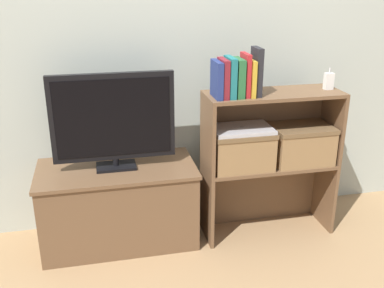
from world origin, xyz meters
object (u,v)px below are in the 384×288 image
(tv, at_px, (113,119))
(book_crimson, at_px, (245,75))
(book_teal, at_px, (230,77))
(book_mustard, at_px, (250,78))
(book_charcoal, at_px, (256,72))
(book_maroon, at_px, (223,78))
(book_forest, at_px, (238,78))
(baby_monitor, at_px, (329,81))
(storage_basket_right, at_px, (301,142))
(laptop, at_px, (242,129))
(tv_stand, at_px, (119,204))
(book_navy, at_px, (217,79))
(storage_basket_left, at_px, (241,147))

(tv, height_order, book_crimson, book_crimson)
(book_teal, distance_m, book_mustard, 0.11)
(book_teal, distance_m, book_charcoal, 0.15)
(tv, bearing_deg, book_maroon, -10.96)
(book_forest, relative_size, baby_monitor, 1.65)
(storage_basket_right, bearing_deg, book_charcoal, -175.78)
(book_teal, distance_m, laptop, 0.32)
(tv_stand, distance_m, book_maroon, 0.95)
(book_crimson, xyz_separation_m, book_charcoal, (0.06, 0.00, 0.01))
(book_maroon, distance_m, book_teal, 0.04)
(baby_monitor, bearing_deg, tv_stand, 176.40)
(storage_basket_right, height_order, laptop, laptop)
(book_crimson, height_order, storage_basket_right, book_crimson)
(tv, bearing_deg, book_charcoal, -8.37)
(tv_stand, xyz_separation_m, book_maroon, (0.58, -0.11, 0.74))
(book_navy, height_order, book_teal, book_teal)
(baby_monitor, bearing_deg, book_teal, -176.39)
(book_maroon, xyz_separation_m, book_charcoal, (0.18, 0.00, 0.03))
(book_navy, distance_m, book_crimson, 0.16)
(book_forest, xyz_separation_m, book_charcoal, (0.10, 0.00, 0.03))
(book_teal, xyz_separation_m, storage_basket_left, (0.09, 0.02, -0.41))
(tv, relative_size, baby_monitor, 5.41)
(book_navy, xyz_separation_m, book_maroon, (0.04, 0.00, 0.00))
(book_maroon, height_order, storage_basket_right, book_maroon)
(book_maroon, distance_m, book_crimson, 0.12)
(storage_basket_left, bearing_deg, book_charcoal, -20.56)
(book_navy, bearing_deg, book_crimson, 0.00)
(tv_stand, height_order, book_forest, book_forest)
(book_maroon, bearing_deg, book_forest, 0.00)
(storage_basket_right, bearing_deg, baby_monitor, 5.95)
(book_maroon, bearing_deg, book_mustard, 0.00)
(book_charcoal, bearing_deg, book_mustard, 180.00)
(laptop, bearing_deg, book_navy, -171.83)
(tv_stand, xyz_separation_m, book_charcoal, (0.76, -0.11, 0.77))
(tv, distance_m, book_navy, 0.60)
(book_teal, distance_m, baby_monitor, 0.60)
(tv, xyz_separation_m, book_crimson, (0.70, -0.11, 0.23))
(book_maroon, xyz_separation_m, book_teal, (0.04, 0.00, 0.00))
(tv, bearing_deg, book_crimson, -9.10)
(book_teal, relative_size, book_crimson, 0.93)
(storage_basket_right, relative_size, laptop, 1.03)
(book_forest, relative_size, storage_basket_left, 0.59)
(book_mustard, bearing_deg, book_maroon, -180.00)
(book_forest, bearing_deg, book_teal, 180.00)
(storage_basket_left, height_order, laptop, laptop)
(tv_stand, xyz_separation_m, storage_basket_right, (1.07, -0.09, 0.33))
(storage_basket_left, bearing_deg, book_teal, -165.15)
(book_charcoal, distance_m, storage_basket_right, 0.53)
(tv_stand, bearing_deg, book_crimson, -9.23)
(book_navy, distance_m, book_mustard, 0.19)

